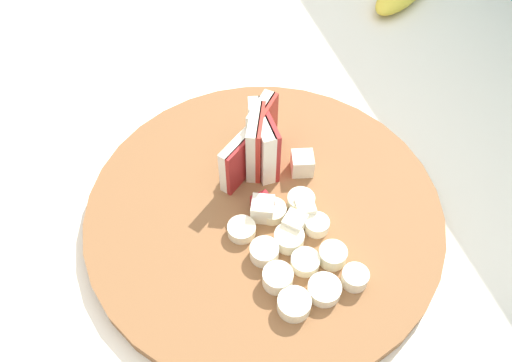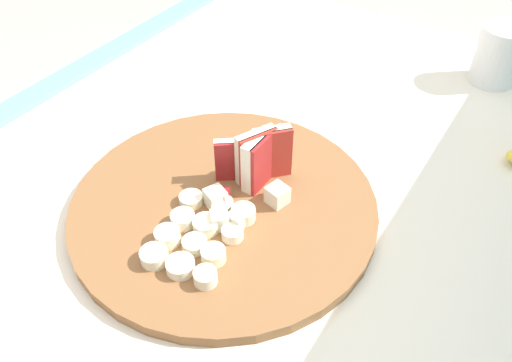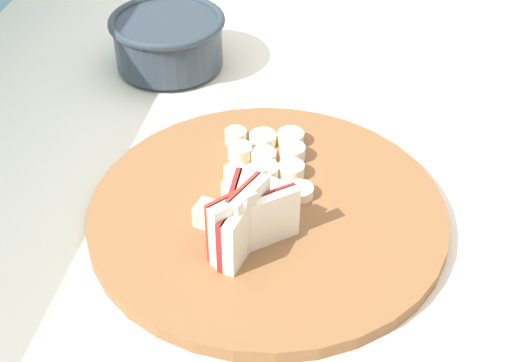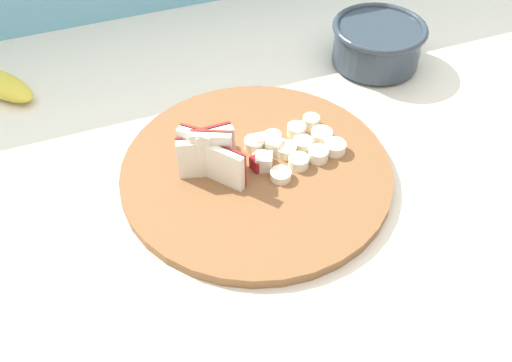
{
  "view_description": "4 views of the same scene",
  "coord_description": "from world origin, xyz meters",
  "px_view_note": "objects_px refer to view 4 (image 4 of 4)",
  "views": [
    {
      "loc": [
        0.24,
        -0.13,
        1.35
      ],
      "look_at": [
        -0.06,
        -0.03,
        0.95
      ],
      "focal_mm": 36.55,
      "sensor_mm": 36.0,
      "label": 1
    },
    {
      "loc": [
        0.3,
        0.22,
        1.35
      ],
      "look_at": [
        -0.06,
        -0.01,
        0.96
      ],
      "focal_mm": 36.62,
      "sensor_mm": 36.0,
      "label": 2
    },
    {
      "loc": [
        -0.55,
        -0.11,
        1.4
      ],
      "look_at": [
        -0.03,
        -0.02,
        0.96
      ],
      "focal_mm": 50.35,
      "sensor_mm": 36.0,
      "label": 3
    },
    {
      "loc": [
        -0.22,
        -0.51,
        1.44
      ],
      "look_at": [
        -0.04,
        -0.06,
        0.94
      ],
      "focal_mm": 39.34,
      "sensor_mm": 36.0,
      "label": 4
    }
  ],
  "objects_px": {
    "apple_dice_pile": "(252,150)",
    "apple_wedge_fan": "(209,155)",
    "banana_slice_rows": "(297,147)",
    "ceramic_bowl": "(378,42)",
    "cutting_board": "(256,171)"
  },
  "relations": [
    {
      "from": "apple_dice_pile",
      "to": "apple_wedge_fan",
      "type": "bearing_deg",
      "value": -170.74
    },
    {
      "from": "banana_slice_rows",
      "to": "ceramic_bowl",
      "type": "xyz_separation_m",
      "value": [
        0.21,
        0.16,
        0.02
      ]
    },
    {
      "from": "apple_dice_pile",
      "to": "banana_slice_rows",
      "type": "distance_m",
      "value": 0.06
    },
    {
      "from": "cutting_board",
      "to": "apple_wedge_fan",
      "type": "height_order",
      "value": "apple_wedge_fan"
    },
    {
      "from": "apple_wedge_fan",
      "to": "ceramic_bowl",
      "type": "bearing_deg",
      "value": 25.69
    },
    {
      "from": "apple_wedge_fan",
      "to": "banana_slice_rows",
      "type": "xyz_separation_m",
      "value": [
        0.12,
        -0.0,
        -0.02
      ]
    },
    {
      "from": "cutting_board",
      "to": "apple_dice_pile",
      "type": "distance_m",
      "value": 0.03
    },
    {
      "from": "apple_wedge_fan",
      "to": "apple_dice_pile",
      "type": "height_order",
      "value": "apple_wedge_fan"
    },
    {
      "from": "apple_dice_pile",
      "to": "banana_slice_rows",
      "type": "relative_size",
      "value": 0.74
    },
    {
      "from": "apple_wedge_fan",
      "to": "ceramic_bowl",
      "type": "xyz_separation_m",
      "value": [
        0.33,
        0.16,
        -0.01
      ]
    },
    {
      "from": "cutting_board",
      "to": "apple_dice_pile",
      "type": "relative_size",
      "value": 3.79
    },
    {
      "from": "apple_wedge_fan",
      "to": "banana_slice_rows",
      "type": "bearing_deg",
      "value": -0.53
    },
    {
      "from": "apple_wedge_fan",
      "to": "banana_slice_rows",
      "type": "height_order",
      "value": "apple_wedge_fan"
    },
    {
      "from": "apple_wedge_fan",
      "to": "ceramic_bowl",
      "type": "height_order",
      "value": "apple_wedge_fan"
    },
    {
      "from": "apple_dice_pile",
      "to": "banana_slice_rows",
      "type": "bearing_deg",
      "value": -10.6
    }
  ]
}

